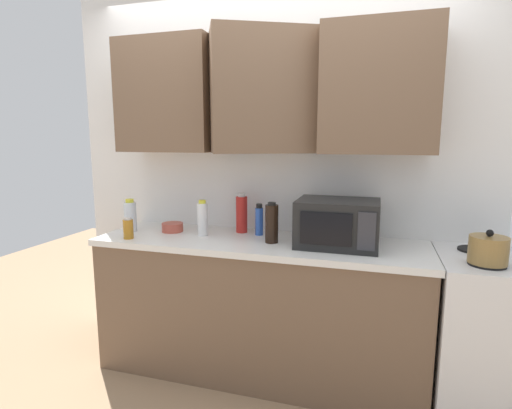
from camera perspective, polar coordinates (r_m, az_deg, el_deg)
wall_back_with_cabinets at (r=2.70m, az=1.81°, el=10.02°), size 2.97×0.59×2.60m
counter_run at (r=2.71m, az=0.39°, el=-14.28°), size 2.10×0.63×0.90m
stove_range at (r=2.70m, az=32.18°, el=-15.89°), size 0.76×0.64×0.91m
kettle at (r=2.36m, az=30.19°, el=-5.59°), size 0.19×0.19×0.18m
microwave at (r=2.45m, az=11.56°, el=-2.61°), size 0.48×0.37×0.28m
bottle_red_sauce at (r=2.75m, az=-2.06°, el=-1.33°), size 0.08×0.08×0.27m
bottle_amber_vinegar at (r=2.71m, az=-17.75°, el=-3.27°), size 0.06×0.06×0.14m
bottle_white_jar at (r=2.68m, az=-7.62°, el=-2.02°), size 0.07×0.07×0.24m
bottle_soy_dark at (r=2.48m, az=2.25°, el=-2.70°), size 0.08×0.08×0.25m
bottle_clear_tall at (r=2.92m, az=-17.47°, el=-1.57°), size 0.08×0.08×0.23m
bottle_blue_cleaner at (r=2.67m, az=0.46°, el=-2.25°), size 0.05×0.05×0.21m
bowl_ceramic_small at (r=2.85m, az=-11.81°, el=-3.19°), size 0.15×0.15×0.06m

